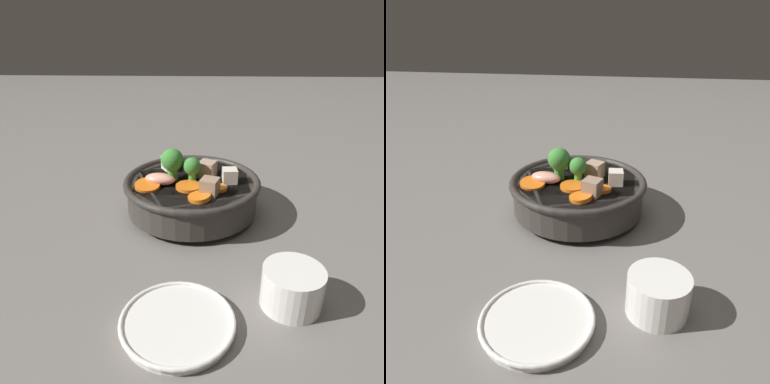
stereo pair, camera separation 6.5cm
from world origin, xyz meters
TOP-DOWN VIEW (x-y plane):
  - ground_plane at (0.00, 0.00)m, footprint 3.00×3.00m
  - stirfry_bowl at (0.00, 0.00)m, footprint 0.24×0.24m
  - side_saucer at (0.01, 0.27)m, footprint 0.13×0.13m
  - tea_cup at (-0.13, 0.23)m, footprint 0.08×0.08m

SIDE VIEW (x-z plane):
  - ground_plane at x=0.00m, z-range 0.00..0.00m
  - side_saucer at x=0.01m, z-range 0.00..0.01m
  - tea_cup at x=-0.13m, z-range 0.00..0.05m
  - stirfry_bowl at x=0.00m, z-range -0.02..0.10m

